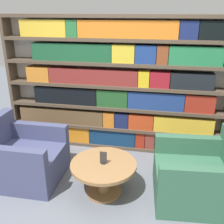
% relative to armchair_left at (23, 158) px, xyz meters
% --- Properties ---
extents(ground_plane, '(14.00, 14.00, 0.00)m').
position_rel_armchair_left_xyz_m(ground_plane, '(1.02, -0.37, -0.29)').
color(ground_plane, slate).
extents(bookshelf, '(3.41, 0.30, 2.07)m').
position_rel_armchair_left_xyz_m(bookshelf, '(1.04, 1.13, 0.73)').
color(bookshelf, silver).
rests_on(bookshelf, ground_plane).
extents(armchair_left, '(0.95, 0.84, 0.82)m').
position_rel_armchair_left_xyz_m(armchair_left, '(0.00, 0.00, 0.00)').
color(armchair_left, '#42476B').
rests_on(armchair_left, ground_plane).
extents(armchair_right, '(1.01, 0.91, 0.82)m').
position_rel_armchair_left_xyz_m(armchair_right, '(2.25, 0.00, 0.00)').
color(armchair_right, '#336047').
rests_on(armchair_right, ground_plane).
extents(coffee_table, '(0.79, 0.79, 0.42)m').
position_rel_armchair_left_xyz_m(coffee_table, '(1.13, -0.11, 0.01)').
color(coffee_table, olive).
rests_on(coffee_table, ground_plane).
extents(table_sign, '(0.08, 0.06, 0.15)m').
position_rel_armchair_left_xyz_m(table_sign, '(1.13, -0.11, 0.20)').
color(table_sign, black).
rests_on(table_sign, coffee_table).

